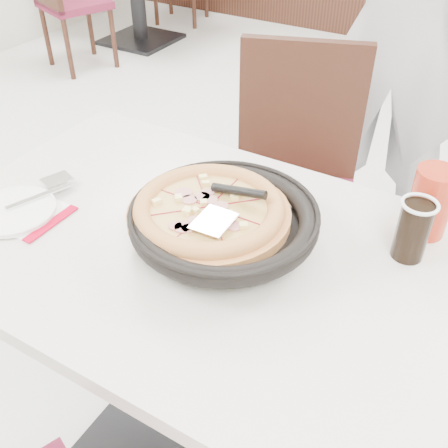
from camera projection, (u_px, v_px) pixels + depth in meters
The scene contains 14 objects.
floor at pixel (206, 338), 1.90m from camera, with size 7.00×7.00×0.00m, color #B9BAB4.
main_table at pixel (196, 346), 1.40m from camera, with size 1.20×0.80×0.75m, color beige, non-canonical shape.
chair_far at pixel (290, 199), 1.77m from camera, with size 0.42×0.42×0.95m, color black, non-canonical shape.
trivet at pixel (236, 238), 1.14m from camera, with size 0.12×0.12×0.04m, color black.
pizza_pan at pixel (224, 227), 1.13m from camera, with size 0.33×0.33×0.01m, color black.
pizza at pixel (209, 215), 1.14m from camera, with size 0.36×0.36×0.02m, color #D28946.
pizza_server at pixel (214, 221), 1.07m from camera, with size 0.07×0.09×0.00m, color silver.
napkin at pixel (28, 214), 1.24m from camera, with size 0.15×0.15×0.00m, color white.
side_plate at pixel (14, 211), 1.23m from camera, with size 0.19×0.19×0.01m, color white.
fork at pixel (39, 196), 1.27m from camera, with size 0.02×0.16×0.00m, color silver.
cola_glass at pixel (413, 232), 1.08m from camera, with size 0.07×0.07×0.13m, color black.
red_cup at pixel (431, 202), 1.14m from camera, with size 0.09×0.09×0.16m, color #AD2916.
diner_person at pixel (399, 34), 1.87m from camera, with size 0.64×0.42×1.76m, color #9F9FA3.
bg_chair_left_near at pixel (74, 0), 3.70m from camera, with size 0.42×0.42×0.95m, color black, non-canonical shape.
Camera 1 is at (0.69, -1.04, 1.49)m, focal length 42.00 mm.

